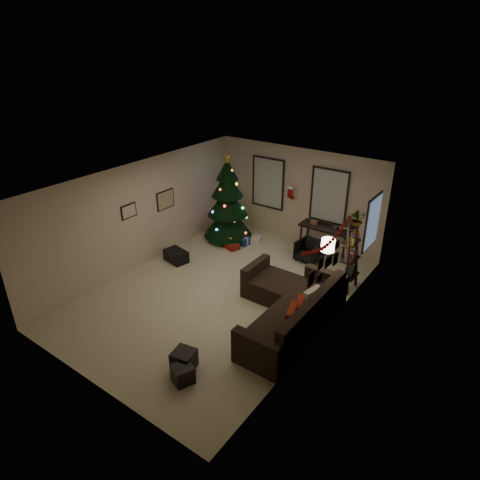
# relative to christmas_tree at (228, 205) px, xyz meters

# --- Properties ---
(floor) EXTENTS (7.00, 7.00, 0.00)m
(floor) POSITION_rel_christmas_tree_xyz_m (1.62, -2.40, -1.07)
(floor) COLOR beige
(floor) RESTS_ON ground
(ceiling) EXTENTS (7.00, 7.00, 0.00)m
(ceiling) POSITION_rel_christmas_tree_xyz_m (1.62, -2.40, 1.63)
(ceiling) COLOR white
(ceiling) RESTS_ON floor
(wall_back) EXTENTS (5.00, 0.00, 5.00)m
(wall_back) POSITION_rel_christmas_tree_xyz_m (1.62, 1.10, 0.28)
(wall_back) COLOR beige
(wall_back) RESTS_ON floor
(wall_front) EXTENTS (5.00, 0.00, 5.00)m
(wall_front) POSITION_rel_christmas_tree_xyz_m (1.62, -5.90, 0.28)
(wall_front) COLOR beige
(wall_front) RESTS_ON floor
(wall_left) EXTENTS (0.00, 7.00, 7.00)m
(wall_left) POSITION_rel_christmas_tree_xyz_m (-0.88, -2.40, 0.28)
(wall_left) COLOR beige
(wall_left) RESTS_ON floor
(wall_right) EXTENTS (0.00, 7.00, 7.00)m
(wall_right) POSITION_rel_christmas_tree_xyz_m (4.12, -2.40, 0.28)
(wall_right) COLOR beige
(wall_right) RESTS_ON floor
(window_back_left) EXTENTS (1.05, 0.06, 1.50)m
(window_back_left) POSITION_rel_christmas_tree_xyz_m (0.67, 1.07, 0.48)
(window_back_left) COLOR #728CB2
(window_back_left) RESTS_ON wall_back
(window_back_right) EXTENTS (1.05, 0.06, 1.50)m
(window_back_right) POSITION_rel_christmas_tree_xyz_m (2.57, 1.07, 0.48)
(window_back_right) COLOR #728CB2
(window_back_right) RESTS_ON wall_back
(window_right_wall) EXTENTS (0.06, 0.90, 1.30)m
(window_right_wall) POSITION_rel_christmas_tree_xyz_m (4.09, 0.15, 0.43)
(window_right_wall) COLOR #728CB2
(window_right_wall) RESTS_ON wall_right
(christmas_tree) EXTENTS (1.39, 1.39, 2.58)m
(christmas_tree) POSITION_rel_christmas_tree_xyz_m (0.00, 0.00, 0.00)
(christmas_tree) COLOR black
(christmas_tree) RESTS_ON floor
(presents) EXTENTS (1.50, 1.01, 0.30)m
(presents) POSITION_rel_christmas_tree_xyz_m (0.20, -0.16, -0.95)
(presents) COLOR maroon
(presents) RESTS_ON floor
(sofa) EXTENTS (2.06, 2.98, 0.91)m
(sofa) POSITION_rel_christmas_tree_xyz_m (3.43, -2.41, -0.77)
(sofa) COLOR black
(sofa) RESTS_ON floor
(pillow_red_a) EXTENTS (0.27, 0.52, 0.50)m
(pillow_red_a) POSITION_rel_christmas_tree_xyz_m (3.83, -3.11, -0.43)
(pillow_red_a) COLOR maroon
(pillow_red_a) RESTS_ON sofa
(pillow_red_b) EXTENTS (0.27, 0.47, 0.46)m
(pillow_red_b) POSITION_rel_christmas_tree_xyz_m (3.83, -2.80, -0.43)
(pillow_red_b) COLOR maroon
(pillow_red_b) RESTS_ON sofa
(pillow_cream) EXTENTS (0.21, 0.46, 0.45)m
(pillow_cream) POSITION_rel_christmas_tree_xyz_m (3.83, -2.27, -0.44)
(pillow_cream) COLOR beige
(pillow_cream) RESTS_ON sofa
(ottoman_near) EXTENTS (0.44, 0.44, 0.36)m
(ottoman_near) POSITION_rel_christmas_tree_xyz_m (2.57, -4.71, -0.89)
(ottoman_near) COLOR black
(ottoman_near) RESTS_ON floor
(ottoman_far) EXTENTS (0.44, 0.44, 0.32)m
(ottoman_far) POSITION_rel_christmas_tree_xyz_m (2.78, -4.96, -0.91)
(ottoman_far) COLOR black
(ottoman_far) RESTS_ON floor
(desk) EXTENTS (1.42, 0.51, 0.77)m
(desk) POSITION_rel_christmas_tree_xyz_m (2.67, 0.82, -0.39)
(desk) COLOR black
(desk) RESTS_ON floor
(desk_chair) EXTENTS (0.60, 0.56, 0.57)m
(desk_chair) POSITION_rel_christmas_tree_xyz_m (2.54, 0.17, -0.78)
(desk_chair) COLOR black
(desk_chair) RESTS_ON floor
(bookshelf) EXTENTS (0.30, 0.55, 1.88)m
(bookshelf) POSITION_rel_christmas_tree_xyz_m (3.92, -0.54, -0.16)
(bookshelf) COLOR black
(bookshelf) RESTS_ON floor
(potted_plant) EXTENTS (0.62, 0.62, 0.52)m
(potted_plant) POSITION_rel_christmas_tree_xyz_m (3.92, -0.50, 0.76)
(potted_plant) COLOR #4C4C4C
(potted_plant) RESTS_ON bookshelf
(floor_lamp) EXTENTS (0.30, 0.30, 1.42)m
(floor_lamp) POSITION_rel_christmas_tree_xyz_m (3.57, -1.10, 0.12)
(floor_lamp) COLOR black
(floor_lamp) RESTS_ON floor
(art_map) EXTENTS (0.04, 0.60, 0.50)m
(art_map) POSITION_rel_christmas_tree_xyz_m (-0.86, -1.55, 0.43)
(art_map) COLOR black
(art_map) RESTS_ON wall_left
(art_abstract) EXTENTS (0.04, 0.45, 0.35)m
(art_abstract) POSITION_rel_christmas_tree_xyz_m (-0.86, -2.78, 0.51)
(art_abstract) COLOR black
(art_abstract) RESTS_ON wall_left
(gallery) EXTENTS (0.03, 1.25, 0.54)m
(gallery) POSITION_rel_christmas_tree_xyz_m (4.10, -2.47, 0.50)
(gallery) COLOR black
(gallery) RESTS_ON wall_right
(garland) EXTENTS (0.08, 1.90, 0.30)m
(garland) POSITION_rel_christmas_tree_xyz_m (4.07, -2.34, 0.99)
(garland) COLOR #A5140C
(garland) RESTS_ON wall_right
(stocking_left) EXTENTS (0.20, 0.05, 0.36)m
(stocking_left) POSITION_rel_christmas_tree_xyz_m (1.47, 0.94, 0.41)
(stocking_left) COLOR #990F0C
(stocking_left) RESTS_ON wall_back
(stocking_right) EXTENTS (0.20, 0.05, 0.36)m
(stocking_right) POSITION_rel_christmas_tree_xyz_m (1.80, 1.16, 0.39)
(stocking_right) COLOR #990F0C
(stocking_right) RESTS_ON wall_back
(storage_bin) EXTENTS (0.68, 0.52, 0.31)m
(storage_bin) POSITION_rel_christmas_tree_xyz_m (-0.28, -1.89, -0.91)
(storage_bin) COLOR black
(storage_bin) RESTS_ON floor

